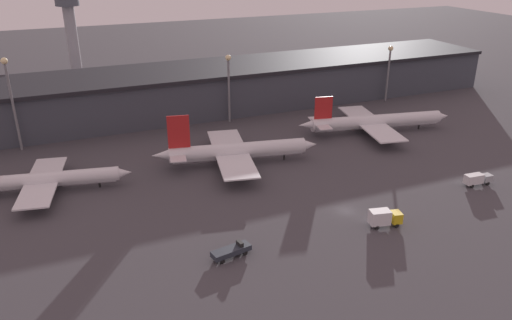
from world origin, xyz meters
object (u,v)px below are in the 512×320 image
(airplane_2, at_px, (375,122))
(control_tower, at_px, (71,30))
(service_vehicle_0, at_px, (384,217))
(airplane_1, at_px, (236,151))
(service_vehicle_2, at_px, (232,251))
(service_vehicle_1, at_px, (477,179))
(airplane_0, at_px, (47,180))

(airplane_2, xyz_separation_m, control_tower, (-79.21, 94.07, 18.97))
(airplane_2, height_order, service_vehicle_0, airplane_2)
(airplane_1, distance_m, service_vehicle_2, 42.79)
(service_vehicle_2, bearing_deg, airplane_1, 57.86)
(airplane_2, xyz_separation_m, service_vehicle_1, (1.08, -40.43, -1.74))
(service_vehicle_2, bearing_deg, service_vehicle_0, -13.59)
(service_vehicle_0, relative_size, service_vehicle_1, 0.96)
(airplane_2, distance_m, service_vehicle_0, 56.75)
(airplane_1, height_order, airplane_2, airplane_1)
(service_vehicle_0, height_order, service_vehicle_2, service_vehicle_0)
(airplane_2, distance_m, service_vehicle_1, 40.49)
(service_vehicle_0, relative_size, service_vehicle_2, 0.89)
(airplane_1, distance_m, service_vehicle_1, 59.77)
(airplane_1, height_order, service_vehicle_2, airplane_1)
(service_vehicle_0, height_order, service_vehicle_1, service_vehicle_0)
(airplane_0, bearing_deg, airplane_1, 8.72)
(service_vehicle_2, bearing_deg, airplane_2, 25.34)
(airplane_1, xyz_separation_m, airplane_2, (47.72, 5.97, -0.14))
(airplane_2, xyz_separation_m, service_vehicle_2, (-63.60, -45.64, -2.21))
(control_tower, bearing_deg, service_vehicle_2, -83.62)
(airplane_1, height_order, service_vehicle_1, airplane_1)
(airplane_1, xyz_separation_m, service_vehicle_2, (-15.88, -39.67, -2.35))
(service_vehicle_0, distance_m, control_tower, 150.93)
(service_vehicle_0, bearing_deg, airplane_0, 157.39)
(airplane_2, relative_size, control_tower, 1.27)
(airplane_0, distance_m, service_vehicle_0, 76.50)
(airplane_2, bearing_deg, control_tower, 141.15)
(airplane_1, relative_size, service_vehicle_2, 5.53)
(airplane_0, bearing_deg, service_vehicle_1, -9.87)
(service_vehicle_0, bearing_deg, service_vehicle_1, 24.38)
(service_vehicle_2, distance_m, control_tower, 142.17)
(airplane_2, height_order, service_vehicle_2, airplane_2)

